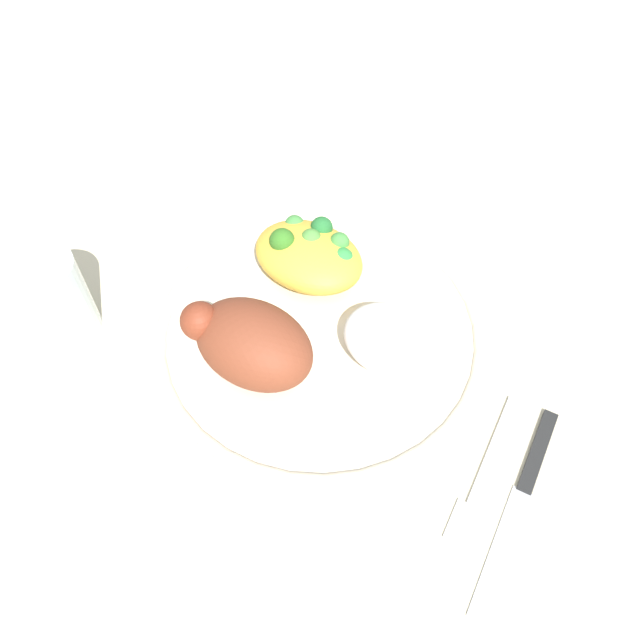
{
  "coord_description": "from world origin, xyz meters",
  "views": [
    {
      "loc": [
        -0.18,
        0.29,
        0.5
      ],
      "look_at": [
        0.0,
        0.0,
        0.03
      ],
      "focal_mm": 36.31,
      "sensor_mm": 36.0,
      "label": 1
    }
  ],
  "objects_px": {
    "mac_cheese_with_broccoli": "(309,254)",
    "rice_pile": "(392,340)",
    "plate": "(320,333)",
    "water_glass": "(54,299)",
    "roasted_chicken": "(250,342)",
    "fork": "(483,475)",
    "knife": "(525,488)"
  },
  "relations": [
    {
      "from": "fork",
      "to": "water_glass",
      "type": "distance_m",
      "value": 0.4
    },
    {
      "from": "roasted_chicken",
      "to": "mac_cheese_with_broccoli",
      "type": "xyz_separation_m",
      "value": [
        0.02,
        -0.12,
        -0.01
      ]
    },
    {
      "from": "plate",
      "to": "mac_cheese_with_broccoli",
      "type": "bearing_deg",
      "value": -49.5
    },
    {
      "from": "fork",
      "to": "plate",
      "type": "bearing_deg",
      "value": -13.43
    },
    {
      "from": "mac_cheese_with_broccoli",
      "to": "fork",
      "type": "xyz_separation_m",
      "value": [
        -0.23,
        0.1,
        -0.04
      ]
    },
    {
      "from": "plate",
      "to": "water_glass",
      "type": "xyz_separation_m",
      "value": [
        0.21,
        0.12,
        0.03
      ]
    },
    {
      "from": "roasted_chicken",
      "to": "fork",
      "type": "distance_m",
      "value": 0.22
    },
    {
      "from": "rice_pile",
      "to": "fork",
      "type": "height_order",
      "value": "rice_pile"
    },
    {
      "from": "fork",
      "to": "water_glass",
      "type": "xyz_separation_m",
      "value": [
        0.39,
        0.07,
        0.04
      ]
    },
    {
      "from": "plate",
      "to": "roasted_chicken",
      "type": "height_order",
      "value": "roasted_chicken"
    },
    {
      "from": "knife",
      "to": "roasted_chicken",
      "type": "bearing_deg",
      "value": 6.6
    },
    {
      "from": "roasted_chicken",
      "to": "fork",
      "type": "relative_size",
      "value": 0.82
    },
    {
      "from": "mac_cheese_with_broccoli",
      "to": "roasted_chicken",
      "type": "bearing_deg",
      "value": 98.43
    },
    {
      "from": "mac_cheese_with_broccoli",
      "to": "water_glass",
      "type": "height_order",
      "value": "water_glass"
    },
    {
      "from": "mac_cheese_with_broccoli",
      "to": "knife",
      "type": "xyz_separation_m",
      "value": [
        -0.26,
        0.09,
        -0.04
      ]
    },
    {
      "from": "roasted_chicken",
      "to": "fork",
      "type": "height_order",
      "value": "roasted_chicken"
    },
    {
      "from": "roasted_chicken",
      "to": "fork",
      "type": "xyz_separation_m",
      "value": [
        -0.21,
        -0.02,
        -0.05
      ]
    },
    {
      "from": "water_glass",
      "to": "knife",
      "type": "bearing_deg",
      "value": -169.58
    },
    {
      "from": "knife",
      "to": "fork",
      "type": "bearing_deg",
      "value": 12.79
    },
    {
      "from": "water_glass",
      "to": "fork",
      "type": "bearing_deg",
      "value": -169.78
    },
    {
      "from": "knife",
      "to": "mac_cheese_with_broccoli",
      "type": "bearing_deg",
      "value": -18.87
    },
    {
      "from": "fork",
      "to": "water_glass",
      "type": "height_order",
      "value": "water_glass"
    },
    {
      "from": "mac_cheese_with_broccoli",
      "to": "knife",
      "type": "relative_size",
      "value": 0.57
    },
    {
      "from": "plate",
      "to": "water_glass",
      "type": "height_order",
      "value": "water_glass"
    },
    {
      "from": "roasted_chicken",
      "to": "mac_cheese_with_broccoli",
      "type": "distance_m",
      "value": 0.12
    },
    {
      "from": "roasted_chicken",
      "to": "mac_cheese_with_broccoli",
      "type": "bearing_deg",
      "value": -81.57
    },
    {
      "from": "roasted_chicken",
      "to": "knife",
      "type": "bearing_deg",
      "value": -173.4
    },
    {
      "from": "plate",
      "to": "knife",
      "type": "relative_size",
      "value": 1.59
    },
    {
      "from": "mac_cheese_with_broccoli",
      "to": "rice_pile",
      "type": "bearing_deg",
      "value": 158.48
    },
    {
      "from": "mac_cheese_with_broccoli",
      "to": "plate",
      "type": "bearing_deg",
      "value": 130.5
    },
    {
      "from": "rice_pile",
      "to": "fork",
      "type": "bearing_deg",
      "value": 155.64
    },
    {
      "from": "rice_pile",
      "to": "fork",
      "type": "distance_m",
      "value": 0.13
    }
  ]
}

